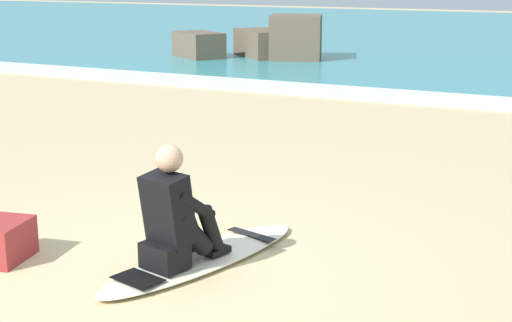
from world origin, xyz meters
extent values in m
plane|color=#CCB584|center=(0.00, 0.00, 0.00)|extent=(80.00, 80.00, 0.00)
cube|color=white|center=(0.00, 8.78, 0.06)|extent=(80.00, 0.90, 0.11)
ellipsoid|color=#EFE5C6|center=(0.23, 0.39, 0.04)|extent=(1.03, 2.18, 0.07)
cube|color=black|center=(0.38, 0.97, 0.07)|extent=(0.49, 0.22, 0.01)
cube|color=black|center=(0.07, -0.27, 0.07)|extent=(0.41, 0.32, 0.01)
cube|color=black|center=(0.13, 0.00, 0.18)|extent=(0.37, 0.33, 0.20)
cylinder|color=black|center=(0.08, 0.21, 0.33)|extent=(0.24, 0.43, 0.43)
cylinder|color=black|center=(0.11, 0.41, 0.30)|extent=(0.18, 0.28, 0.42)
cube|color=black|center=(0.12, 0.48, 0.10)|extent=(0.15, 0.24, 0.05)
cylinder|color=black|center=(0.27, 0.16, 0.33)|extent=(0.24, 0.43, 0.43)
cylinder|color=black|center=(0.33, 0.36, 0.30)|extent=(0.18, 0.28, 0.42)
cube|color=black|center=(0.35, 0.42, 0.10)|extent=(0.15, 0.24, 0.05)
cube|color=black|center=(0.14, 0.04, 0.53)|extent=(0.40, 0.36, 0.57)
sphere|color=tan|center=(0.15, 0.07, 0.92)|extent=(0.21, 0.21, 0.21)
cylinder|color=black|center=(0.04, 0.22, 0.55)|extent=(0.18, 0.41, 0.31)
cylinder|color=black|center=(0.31, 0.16, 0.55)|extent=(0.18, 0.41, 0.31)
cube|color=brown|center=(-4.42, 12.99, 0.58)|extent=(1.60, 1.66, 1.17)
cube|color=brown|center=(-5.35, 13.09, 0.39)|extent=(1.98, 1.92, 0.77)
cube|color=brown|center=(-6.74, 12.19, 0.36)|extent=(1.61, 1.45, 0.73)
cube|color=maroon|center=(-1.23, -0.28, 0.16)|extent=(0.45, 0.54, 0.32)
camera|label=1|loc=(3.17, -4.58, 2.28)|focal=53.88mm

